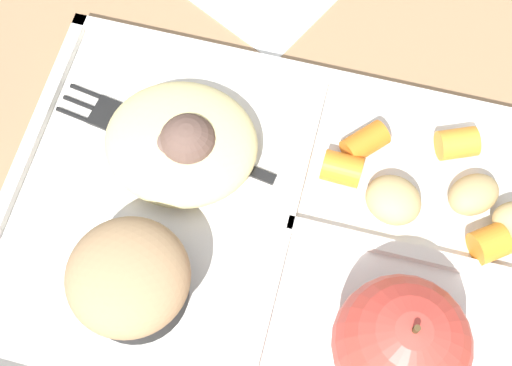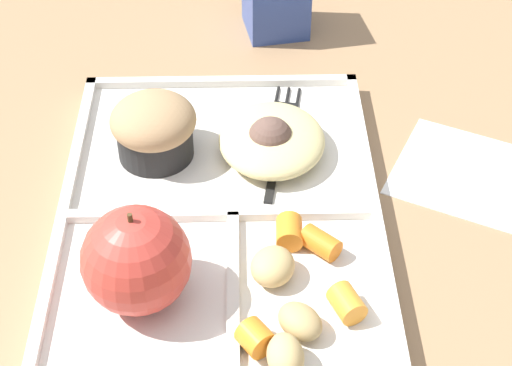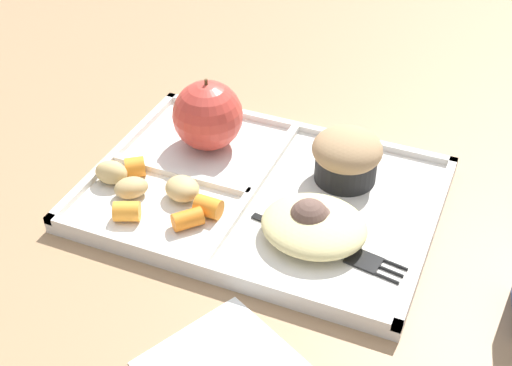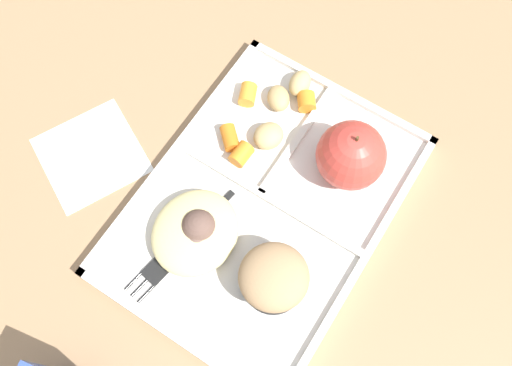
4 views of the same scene
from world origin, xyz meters
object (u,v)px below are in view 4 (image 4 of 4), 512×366
(bran_muffin, at_px, (274,279))
(plastic_fork, at_px, (174,253))
(green_apple, at_px, (351,156))
(lunch_tray, at_px, (265,206))

(bran_muffin, distance_m, plastic_fork, 0.12)
(green_apple, bearing_deg, bran_muffin, 0.00)
(plastic_fork, bearing_deg, lunch_tray, 151.97)
(green_apple, bearing_deg, lunch_tray, -32.70)
(lunch_tray, height_order, plastic_fork, lunch_tray)
(green_apple, distance_m, bran_muffin, 0.16)
(green_apple, xyz_separation_m, plastic_fork, (0.19, -0.11, -0.04))
(lunch_tray, height_order, bran_muffin, bran_muffin)
(green_apple, height_order, plastic_fork, green_apple)
(lunch_tray, bearing_deg, bran_muffin, 37.48)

